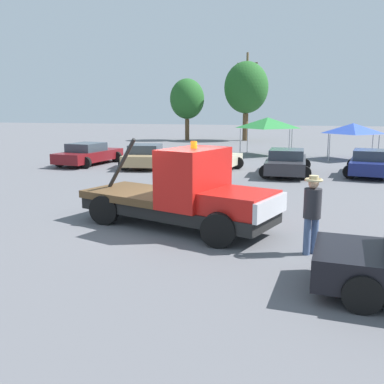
{
  "coord_description": "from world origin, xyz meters",
  "views": [
    {
      "loc": [
        3.75,
        -11.47,
        3.37
      ],
      "look_at": [
        0.5,
        0.0,
        1.05
      ],
      "focal_mm": 40.0,
      "sensor_mm": 36.0,
      "label": 1
    }
  ],
  "objects_px": {
    "person_near_truck": "(312,208)",
    "tree_center": "(246,88)",
    "tree_left": "(187,99)",
    "utility_pole": "(247,95)",
    "parked_car_charcoal": "(286,162)",
    "tow_truck": "(186,195)",
    "canopy_tent_blue": "(353,128)",
    "parked_car_tan": "(146,156)",
    "parked_car_navy": "(371,163)",
    "canopy_tent_green": "(268,123)",
    "parked_car_cream": "(212,160)",
    "parked_car_maroon": "(89,154)"
  },
  "relations": [
    {
      "from": "parked_car_maroon",
      "to": "tree_center",
      "type": "xyz_separation_m",
      "value": [
        6.11,
        22.79,
        4.91
      ]
    },
    {
      "from": "utility_pole",
      "to": "parked_car_charcoal",
      "type": "bearing_deg",
      "value": -76.37
    },
    {
      "from": "parked_car_navy",
      "to": "parked_car_charcoal",
      "type": "bearing_deg",
      "value": 108.91
    },
    {
      "from": "parked_car_maroon",
      "to": "tree_center",
      "type": "height_order",
      "value": "tree_center"
    },
    {
      "from": "tree_center",
      "to": "parked_car_navy",
      "type": "bearing_deg",
      "value": -66.27
    },
    {
      "from": "tow_truck",
      "to": "utility_pole",
      "type": "xyz_separation_m",
      "value": [
        -3.76,
        35.43,
        3.9
      ]
    },
    {
      "from": "parked_car_charcoal",
      "to": "utility_pole",
      "type": "height_order",
      "value": "utility_pole"
    },
    {
      "from": "parked_car_cream",
      "to": "tree_center",
      "type": "xyz_separation_m",
      "value": [
        -1.88,
        23.76,
        4.91
      ]
    },
    {
      "from": "parked_car_tan",
      "to": "parked_car_cream",
      "type": "relative_size",
      "value": 0.96
    },
    {
      "from": "parked_car_tan",
      "to": "canopy_tent_green",
      "type": "bearing_deg",
      "value": -45.52
    },
    {
      "from": "canopy_tent_blue",
      "to": "parked_car_navy",
      "type": "bearing_deg",
      "value": -86.96
    },
    {
      "from": "parked_car_maroon",
      "to": "person_near_truck",
      "type": "bearing_deg",
      "value": -128.9
    },
    {
      "from": "tow_truck",
      "to": "canopy_tent_blue",
      "type": "relative_size",
      "value": 2.06
    },
    {
      "from": "parked_car_maroon",
      "to": "tree_center",
      "type": "bearing_deg",
      "value": -8.71
    },
    {
      "from": "tow_truck",
      "to": "parked_car_cream",
      "type": "xyz_separation_m",
      "value": [
        -1.86,
        11.11,
        -0.32
      ]
    },
    {
      "from": "tree_center",
      "to": "person_near_truck",
      "type": "bearing_deg",
      "value": -78.75
    },
    {
      "from": "parked_car_charcoal",
      "to": "canopy_tent_blue",
      "type": "bearing_deg",
      "value": -26.41
    },
    {
      "from": "parked_car_tan",
      "to": "canopy_tent_blue",
      "type": "height_order",
      "value": "canopy_tent_blue"
    },
    {
      "from": "tow_truck",
      "to": "person_near_truck",
      "type": "relative_size",
      "value": 3.32
    },
    {
      "from": "tree_left",
      "to": "utility_pole",
      "type": "bearing_deg",
      "value": 16.25
    },
    {
      "from": "tree_left",
      "to": "utility_pole",
      "type": "distance_m",
      "value": 6.42
    },
    {
      "from": "tree_center",
      "to": "parked_car_maroon",
      "type": "bearing_deg",
      "value": -105.0
    },
    {
      "from": "person_near_truck",
      "to": "parked_car_tan",
      "type": "relative_size",
      "value": 0.39
    },
    {
      "from": "parked_car_charcoal",
      "to": "person_near_truck",
      "type": "bearing_deg",
      "value": -175.04
    },
    {
      "from": "person_near_truck",
      "to": "parked_car_charcoal",
      "type": "xyz_separation_m",
      "value": [
        -1.35,
        12.55,
        -0.46
      ]
    },
    {
      "from": "parked_car_tan",
      "to": "canopy_tent_green",
      "type": "height_order",
      "value": "canopy_tent_green"
    },
    {
      "from": "parked_car_charcoal",
      "to": "utility_pole",
      "type": "distance_m",
      "value": 25.24
    },
    {
      "from": "person_near_truck",
      "to": "parked_car_navy",
      "type": "distance_m",
      "value": 13.69
    },
    {
      "from": "parked_car_maroon",
      "to": "canopy_tent_green",
      "type": "relative_size",
      "value": 1.45
    },
    {
      "from": "parked_car_tan",
      "to": "utility_pole",
      "type": "height_order",
      "value": "utility_pole"
    },
    {
      "from": "parked_car_maroon",
      "to": "parked_car_charcoal",
      "type": "distance_m",
      "value": 11.98
    },
    {
      "from": "canopy_tent_blue",
      "to": "utility_pole",
      "type": "distance_m",
      "value": 19.01
    },
    {
      "from": "tree_center",
      "to": "utility_pole",
      "type": "bearing_deg",
      "value": 91.81
    },
    {
      "from": "parked_car_tan",
      "to": "utility_pole",
      "type": "distance_m",
      "value": 23.87
    },
    {
      "from": "parked_car_navy",
      "to": "canopy_tent_blue",
      "type": "xyz_separation_m",
      "value": [
        -0.38,
        7.22,
        1.44
      ]
    },
    {
      "from": "parked_car_cream",
      "to": "person_near_truck",
      "type": "bearing_deg",
      "value": -148.07
    },
    {
      "from": "tree_center",
      "to": "utility_pole",
      "type": "distance_m",
      "value": 0.88
    },
    {
      "from": "parked_car_cream",
      "to": "tree_left",
      "type": "distance_m",
      "value": 24.21
    },
    {
      "from": "parked_car_tan",
      "to": "parked_car_navy",
      "type": "relative_size",
      "value": 1.03
    },
    {
      "from": "canopy_tent_blue",
      "to": "canopy_tent_green",
      "type": "bearing_deg",
      "value": 168.32
    },
    {
      "from": "parked_car_navy",
      "to": "utility_pole",
      "type": "bearing_deg",
      "value": 30.88
    },
    {
      "from": "parked_car_maroon",
      "to": "tree_left",
      "type": "relative_size",
      "value": 0.77
    },
    {
      "from": "parked_car_navy",
      "to": "tree_left",
      "type": "height_order",
      "value": "tree_left"
    },
    {
      "from": "tree_left",
      "to": "tree_center",
      "type": "relative_size",
      "value": 0.79
    },
    {
      "from": "parked_car_maroon",
      "to": "utility_pole",
      "type": "xyz_separation_m",
      "value": [
        6.09,
        23.34,
        4.22
      ]
    },
    {
      "from": "parked_car_charcoal",
      "to": "tree_left",
      "type": "distance_m",
      "value": 25.68
    },
    {
      "from": "person_near_truck",
      "to": "tree_center",
      "type": "height_order",
      "value": "tree_center"
    },
    {
      "from": "tree_left",
      "to": "parked_car_tan",
      "type": "bearing_deg",
      "value": -79.85
    },
    {
      "from": "person_near_truck",
      "to": "parked_car_tan",
      "type": "height_order",
      "value": "person_near_truck"
    },
    {
      "from": "parked_car_maroon",
      "to": "parked_car_navy",
      "type": "height_order",
      "value": "same"
    }
  ]
}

